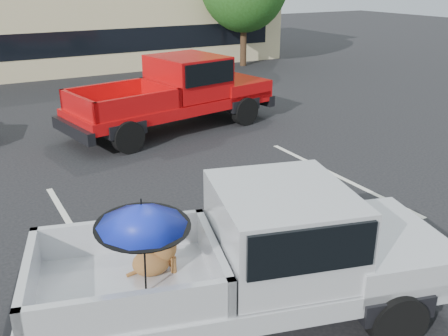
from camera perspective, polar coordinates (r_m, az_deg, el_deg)
The scene contains 5 objects.
ground at distance 8.76m, azimuth 6.64°, elevation -8.83°, with size 90.00×90.00×0.00m, color black.
stripe_left at distance 9.31m, azimuth -16.34°, elevation -7.69°, with size 0.12×5.00×0.01m, color silver.
stripe_right at distance 11.89m, azimuth 12.79°, elevation -0.87°, with size 0.12×5.00×0.01m, color silver.
silver_pickup at distance 6.53m, azimuth 4.56°, elevation -9.36°, with size 6.01×3.40×2.06m.
red_pickup at distance 15.20m, azimuth -4.70°, elevation 8.98°, with size 6.77×3.37×2.13m.
Camera 1 is at (-4.57, -6.07, 4.37)m, focal length 40.00 mm.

